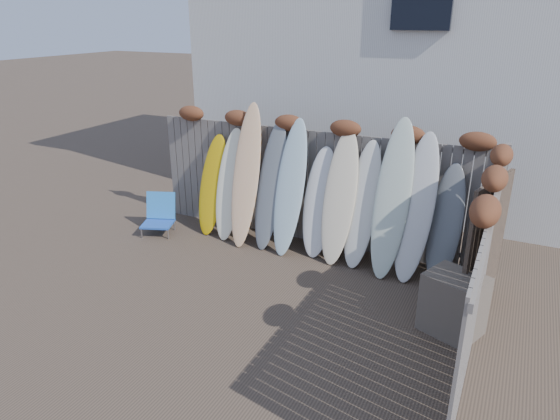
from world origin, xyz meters
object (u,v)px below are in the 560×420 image
at_px(beach_chair, 159,215).
at_px(surfboard_0, 213,185).
at_px(wooden_crate, 453,304).
at_px(lattice_panel, 485,247).

xyz_separation_m(beach_chair, surfboard_0, (0.89, 0.49, 0.56)).
relative_size(wooden_crate, surfboard_0, 0.43).
xyz_separation_m(wooden_crate, lattice_panel, (0.23, 0.70, 0.54)).
distance_m(wooden_crate, lattice_panel, 0.92).
distance_m(beach_chair, surfboard_0, 1.16).
height_order(beach_chair, surfboard_0, surfboard_0).
bearing_deg(surfboard_0, wooden_crate, -13.21).
distance_m(lattice_panel, surfboard_0, 4.78).
relative_size(lattice_panel, surfboard_0, 1.01).
distance_m(beach_chair, lattice_panel, 5.65).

